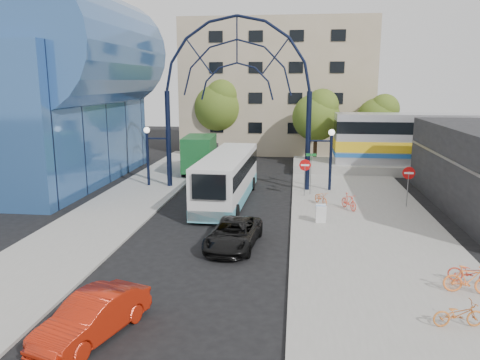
# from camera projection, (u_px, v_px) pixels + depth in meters

# --- Properties ---
(ground) EXTENTS (120.00, 120.00, 0.00)m
(ground) POSITION_uv_depth(u_px,v_px,m) (197.00, 261.00, 20.33)
(ground) COLOR black
(ground) RESTS_ON ground
(sidewalk_east) EXTENTS (8.00, 56.00, 0.12)m
(sidewalk_east) POSITION_uv_depth(u_px,v_px,m) (371.00, 237.00, 23.27)
(sidewalk_east) COLOR gray
(sidewalk_east) RESTS_ON ground
(plaza_west) EXTENTS (5.00, 50.00, 0.12)m
(plaza_west) POSITION_uv_depth(u_px,v_px,m) (108.00, 216.00, 26.90)
(plaza_west) COLOR gray
(plaza_west) RESTS_ON ground
(gateway_arch) EXTENTS (13.64, 0.44, 12.10)m
(gateway_arch) POSITION_uv_depth(u_px,v_px,m) (237.00, 68.00, 32.15)
(gateway_arch) COLOR black
(gateway_arch) RESTS_ON ground
(stop_sign) EXTENTS (0.80, 0.07, 2.50)m
(stop_sign) POSITION_uv_depth(u_px,v_px,m) (305.00, 168.00, 31.01)
(stop_sign) COLOR slate
(stop_sign) RESTS_ON sidewalk_east
(do_not_enter_sign) EXTENTS (0.76, 0.07, 2.48)m
(do_not_enter_sign) POSITION_uv_depth(u_px,v_px,m) (408.00, 177.00, 28.35)
(do_not_enter_sign) COLOR slate
(do_not_enter_sign) RESTS_ON sidewalk_east
(street_name_sign) EXTENTS (0.70, 0.70, 2.80)m
(street_name_sign) POSITION_uv_depth(u_px,v_px,m) (311.00, 165.00, 31.52)
(street_name_sign) COLOR slate
(street_name_sign) RESTS_ON sidewalk_east
(sandwich_board) EXTENTS (0.55, 0.61, 0.99)m
(sandwich_board) POSITION_uv_depth(u_px,v_px,m) (321.00, 212.00, 25.33)
(sandwich_board) COLOR white
(sandwich_board) RESTS_ON sidewalk_east
(transit_hall) EXTENTS (16.50, 18.00, 14.50)m
(transit_hall) POSITION_uv_depth(u_px,v_px,m) (38.00, 94.00, 35.29)
(transit_hall) COLOR #315996
(transit_hall) RESTS_ON ground
(apartment_block) EXTENTS (20.00, 12.10, 14.00)m
(apartment_block) POSITION_uv_depth(u_px,v_px,m) (278.00, 87.00, 52.61)
(apartment_block) COLOR tan
(apartment_block) RESTS_ON ground
(tree_north_a) EXTENTS (4.48, 4.48, 7.00)m
(tree_north_a) POSITION_uv_depth(u_px,v_px,m) (318.00, 114.00, 43.84)
(tree_north_a) COLOR #382314
(tree_north_a) RESTS_ON ground
(tree_north_b) EXTENTS (5.12, 5.12, 8.00)m
(tree_north_b) POSITION_uv_depth(u_px,v_px,m) (219.00, 105.00, 48.75)
(tree_north_b) COLOR #382314
(tree_north_b) RESTS_ON ground
(tree_north_c) EXTENTS (4.16, 4.16, 6.50)m
(tree_north_c) POSITION_uv_depth(u_px,v_px,m) (379.00, 117.00, 45.16)
(tree_north_c) COLOR #382314
(tree_north_c) RESTS_ON ground
(city_bus) EXTENTS (2.93, 11.38, 3.10)m
(city_bus) POSITION_uv_depth(u_px,v_px,m) (228.00, 177.00, 30.12)
(city_bus) COLOR silver
(city_bus) RESTS_ON ground
(green_truck) EXTENTS (2.77, 6.54, 3.24)m
(green_truck) POSITION_uv_depth(u_px,v_px,m) (201.00, 154.00, 39.44)
(green_truck) COLOR black
(green_truck) RESTS_ON ground
(black_suv) EXTENTS (2.57, 4.80, 1.28)m
(black_suv) POSITION_uv_depth(u_px,v_px,m) (233.00, 234.00, 21.97)
(black_suv) COLOR black
(black_suv) RESTS_ON ground
(red_sedan) EXTENTS (2.62, 4.34, 1.35)m
(red_sedan) POSITION_uv_depth(u_px,v_px,m) (93.00, 317.00, 14.18)
(red_sedan) COLOR #A51C0A
(red_sedan) RESTS_ON ground
(bike_near_a) EXTENTS (1.13, 1.65, 0.82)m
(bike_near_a) POSITION_uv_depth(u_px,v_px,m) (321.00, 198.00, 29.18)
(bike_near_a) COLOR orange
(bike_near_a) RESTS_ON sidewalk_east
(bike_near_b) EXTENTS (1.11, 1.64, 0.97)m
(bike_near_b) POSITION_uv_depth(u_px,v_px,m) (349.00, 202.00, 28.01)
(bike_near_b) COLOR #F74731
(bike_near_b) RESTS_ON sidewalk_east
(bike_far_a) EXTENTS (1.75, 1.11, 0.87)m
(bike_far_a) POSITION_uv_depth(u_px,v_px,m) (471.00, 273.00, 17.71)
(bike_far_a) COLOR red
(bike_far_a) RESTS_ON sidewalk_east
(bike_far_b) EXTENTS (1.78, 0.70, 1.04)m
(bike_far_b) POSITION_uv_depth(u_px,v_px,m) (469.00, 280.00, 16.88)
(bike_far_b) COLOR orange
(bike_far_b) RESTS_ON sidewalk_east
(bike_far_c) EXTENTS (1.67, 0.78, 0.84)m
(bike_far_c) POSITION_uv_depth(u_px,v_px,m) (459.00, 314.00, 14.61)
(bike_far_c) COLOR #CD6D29
(bike_far_c) RESTS_ON sidewalk_east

